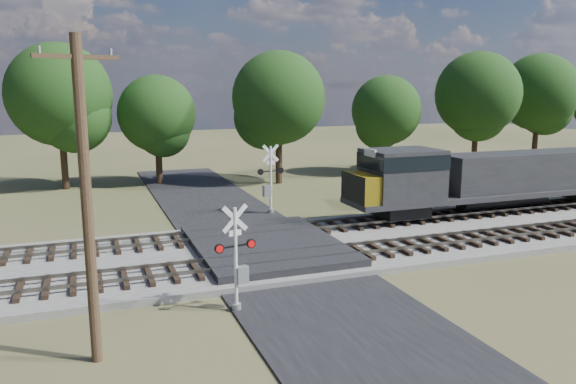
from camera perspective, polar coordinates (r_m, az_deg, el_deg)
name	(u,v)px	position (r m, az deg, el deg)	size (l,w,h in m)	color
ground	(269,256)	(27.82, -1.91, -6.51)	(160.00, 160.00, 0.00)	#404927
ballast_bed	(436,232)	(32.61, 14.76, -3.99)	(140.00, 10.00, 0.30)	gray
road	(269,255)	(27.81, -1.92, -6.43)	(7.00, 60.00, 0.08)	black
crossing_panel	(266,247)	(28.18, -2.24, -5.61)	(7.00, 9.00, 0.62)	#262628
track_near	(344,253)	(27.06, 5.76, -6.14)	(140.00, 2.60, 0.33)	black
track_far	(305,228)	(31.45, 1.77, -3.68)	(140.00, 2.60, 0.33)	black
crossing_signal_near	(238,267)	(20.87, -5.11, -7.62)	(1.63, 0.44, 4.06)	silver
crossing_signal_far	(269,185)	(36.28, -1.90, 0.67)	(1.84, 0.43, 4.57)	silver
utility_pole	(86,196)	(17.19, -19.82, -0.36)	(2.29, 0.85, 9.69)	#39261A
equipment_shed	(414,185)	(40.25, 12.69, 0.67)	(4.78, 4.78, 2.73)	#4F3821
treeline	(282,100)	(49.39, -0.57, 9.31)	(80.63, 11.62, 11.62)	black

